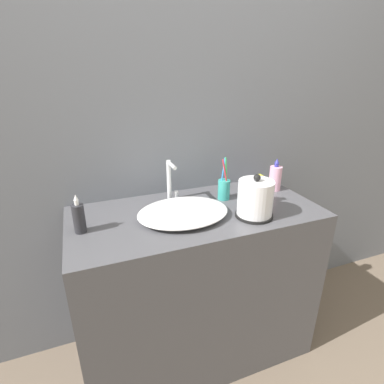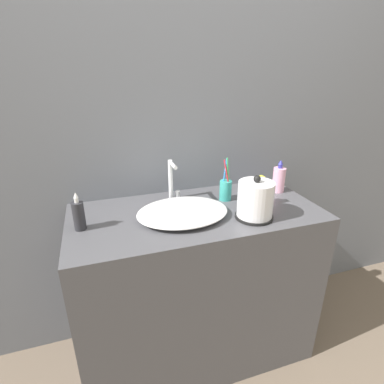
{
  "view_description": "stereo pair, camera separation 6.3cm",
  "coord_description": "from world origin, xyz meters",
  "px_view_note": "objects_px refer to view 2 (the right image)",
  "views": [
    {
      "loc": [
        -0.47,
        -0.89,
        1.47
      ],
      "look_at": [
        -0.02,
        0.27,
        0.96
      ],
      "focal_mm": 28.0,
      "sensor_mm": 36.0,
      "label": 1
    },
    {
      "loc": [
        -0.41,
        -0.91,
        1.47
      ],
      "look_at": [
        -0.02,
        0.27,
        0.96
      ],
      "focal_mm": 28.0,
      "sensor_mm": 36.0,
      "label": 2
    }
  ],
  "objects_px": {
    "toothbrush_cup": "(226,189)",
    "lotion_bottle": "(260,194)",
    "mouthwash_bottle": "(279,179)",
    "faucet": "(172,179)",
    "electric_kettle": "(255,201)",
    "shampoo_bottle": "(79,215)"
  },
  "relations": [
    {
      "from": "toothbrush_cup",
      "to": "lotion_bottle",
      "type": "distance_m",
      "value": 0.17
    },
    {
      "from": "toothbrush_cup",
      "to": "lotion_bottle",
      "type": "xyz_separation_m",
      "value": [
        0.13,
        -0.11,
        0.01
      ]
    },
    {
      "from": "lotion_bottle",
      "to": "mouthwash_bottle",
      "type": "relative_size",
      "value": 0.87
    },
    {
      "from": "mouthwash_bottle",
      "to": "lotion_bottle",
      "type": "bearing_deg",
      "value": -146.37
    },
    {
      "from": "lotion_bottle",
      "to": "shampoo_bottle",
      "type": "height_order",
      "value": "shampoo_bottle"
    },
    {
      "from": "shampoo_bottle",
      "to": "mouthwash_bottle",
      "type": "height_order",
      "value": "mouthwash_bottle"
    },
    {
      "from": "toothbrush_cup",
      "to": "mouthwash_bottle",
      "type": "height_order",
      "value": "toothbrush_cup"
    },
    {
      "from": "electric_kettle",
      "to": "lotion_bottle",
      "type": "distance_m",
      "value": 0.14
    },
    {
      "from": "shampoo_bottle",
      "to": "mouthwash_bottle",
      "type": "xyz_separation_m",
      "value": [
        1.01,
        0.1,
        0.01
      ]
    },
    {
      "from": "electric_kettle",
      "to": "lotion_bottle",
      "type": "xyz_separation_m",
      "value": [
        0.09,
        0.11,
        -0.02
      ]
    },
    {
      "from": "faucet",
      "to": "toothbrush_cup",
      "type": "xyz_separation_m",
      "value": [
        0.25,
        -0.08,
        -0.05
      ]
    },
    {
      "from": "faucet",
      "to": "electric_kettle",
      "type": "bearing_deg",
      "value": -45.83
    },
    {
      "from": "electric_kettle",
      "to": "toothbrush_cup",
      "type": "relative_size",
      "value": 0.89
    },
    {
      "from": "shampoo_bottle",
      "to": "electric_kettle",
      "type": "bearing_deg",
      "value": -10.13
    },
    {
      "from": "lotion_bottle",
      "to": "shampoo_bottle",
      "type": "bearing_deg",
      "value": 178.54
    },
    {
      "from": "toothbrush_cup",
      "to": "faucet",
      "type": "bearing_deg",
      "value": 162.42
    },
    {
      "from": "faucet",
      "to": "lotion_bottle",
      "type": "xyz_separation_m",
      "value": [
        0.38,
        -0.19,
        -0.05
      ]
    },
    {
      "from": "faucet",
      "to": "mouthwash_bottle",
      "type": "distance_m",
      "value": 0.57
    },
    {
      "from": "toothbrush_cup",
      "to": "shampoo_bottle",
      "type": "xyz_separation_m",
      "value": [
        -0.69,
        -0.09,
        0.01
      ]
    },
    {
      "from": "electric_kettle",
      "to": "mouthwash_bottle",
      "type": "bearing_deg",
      "value": 40.55
    },
    {
      "from": "mouthwash_bottle",
      "to": "electric_kettle",
      "type": "bearing_deg",
      "value": -139.45
    },
    {
      "from": "lotion_bottle",
      "to": "mouthwash_bottle",
      "type": "distance_m",
      "value": 0.22
    }
  ]
}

